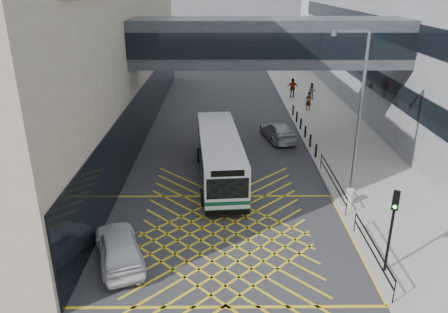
{
  "coord_description": "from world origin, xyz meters",
  "views": [
    {
      "loc": [
        -0.15,
        -17.38,
        11.15
      ],
      "look_at": [
        0.0,
        4.0,
        2.6
      ],
      "focal_mm": 35.0,
      "sensor_mm": 36.0,
      "label": 1
    }
  ],
  "objects_px": {
    "pedestrian_c": "(293,88)",
    "bus": "(220,155)",
    "car_silver": "(278,131)",
    "pedestrian_a": "(308,101)",
    "street_lamp": "(357,105)",
    "litter_bin": "(350,196)",
    "pedestrian_b": "(312,91)",
    "car_white": "(119,246)",
    "traffic_light": "(393,220)",
    "car_dark": "(218,140)"
  },
  "relations": [
    {
      "from": "traffic_light",
      "to": "pedestrian_c",
      "type": "height_order",
      "value": "traffic_light"
    },
    {
      "from": "car_white",
      "to": "traffic_light",
      "type": "height_order",
      "value": "traffic_light"
    },
    {
      "from": "pedestrian_a",
      "to": "pedestrian_b",
      "type": "relative_size",
      "value": 1.04
    },
    {
      "from": "litter_bin",
      "to": "street_lamp",
      "type": "bearing_deg",
      "value": 78.86
    },
    {
      "from": "traffic_light",
      "to": "pedestrian_a",
      "type": "height_order",
      "value": "traffic_light"
    },
    {
      "from": "bus",
      "to": "car_white",
      "type": "distance_m",
      "value": 9.56
    },
    {
      "from": "bus",
      "to": "street_lamp",
      "type": "relative_size",
      "value": 1.16
    },
    {
      "from": "car_silver",
      "to": "litter_bin",
      "type": "distance_m",
      "value": 10.9
    },
    {
      "from": "car_white",
      "to": "pedestrian_a",
      "type": "height_order",
      "value": "pedestrian_a"
    },
    {
      "from": "street_lamp",
      "to": "pedestrian_a",
      "type": "relative_size",
      "value": 5.19
    },
    {
      "from": "car_white",
      "to": "traffic_light",
      "type": "bearing_deg",
      "value": 154.91
    },
    {
      "from": "car_silver",
      "to": "pedestrian_c",
      "type": "relative_size",
      "value": 2.33
    },
    {
      "from": "car_dark",
      "to": "pedestrian_c",
      "type": "xyz_separation_m",
      "value": [
        7.52,
        14.43,
        0.47
      ]
    },
    {
      "from": "car_white",
      "to": "pedestrian_a",
      "type": "bearing_deg",
      "value": -137.82
    },
    {
      "from": "car_dark",
      "to": "street_lamp",
      "type": "xyz_separation_m",
      "value": [
        7.31,
        -7.37,
        4.53
      ]
    },
    {
      "from": "car_silver",
      "to": "street_lamp",
      "type": "distance_m",
      "value": 10.61
    },
    {
      "from": "bus",
      "to": "street_lamp",
      "type": "height_order",
      "value": "street_lamp"
    },
    {
      "from": "street_lamp",
      "to": "pedestrian_b",
      "type": "relative_size",
      "value": 5.39
    },
    {
      "from": "car_silver",
      "to": "pedestrian_a",
      "type": "distance_m",
      "value": 8.58
    },
    {
      "from": "car_dark",
      "to": "litter_bin",
      "type": "xyz_separation_m",
      "value": [
        7.04,
        -8.77,
        -0.1
      ]
    },
    {
      "from": "pedestrian_a",
      "to": "pedestrian_b",
      "type": "distance_m",
      "value": 4.12
    },
    {
      "from": "pedestrian_b",
      "to": "pedestrian_c",
      "type": "xyz_separation_m",
      "value": [
        -1.81,
        0.91,
        0.15
      ]
    },
    {
      "from": "pedestrian_b",
      "to": "litter_bin",
      "type": "bearing_deg",
      "value": -93.1
    },
    {
      "from": "litter_bin",
      "to": "pedestrian_b",
      "type": "distance_m",
      "value": 22.41
    },
    {
      "from": "car_white",
      "to": "car_dark",
      "type": "relative_size",
      "value": 1.12
    },
    {
      "from": "car_dark",
      "to": "traffic_light",
      "type": "height_order",
      "value": "traffic_light"
    },
    {
      "from": "pedestrian_a",
      "to": "car_dark",
      "type": "bearing_deg",
      "value": 25.66
    },
    {
      "from": "pedestrian_c",
      "to": "traffic_light",
      "type": "bearing_deg",
      "value": 87.62
    },
    {
      "from": "pedestrian_c",
      "to": "bus",
      "type": "bearing_deg",
      "value": 68.23
    },
    {
      "from": "traffic_light",
      "to": "pedestrian_a",
      "type": "xyz_separation_m",
      "value": [
        1.38,
        24.3,
        -1.56
      ]
    },
    {
      "from": "car_silver",
      "to": "street_lamp",
      "type": "xyz_separation_m",
      "value": [
        2.8,
        -9.2,
        4.48
      ]
    },
    {
      "from": "litter_bin",
      "to": "pedestrian_b",
      "type": "bearing_deg",
      "value": 84.1
    },
    {
      "from": "street_lamp",
      "to": "pedestrian_b",
      "type": "bearing_deg",
      "value": 84.54
    },
    {
      "from": "traffic_light",
      "to": "pedestrian_b",
      "type": "height_order",
      "value": "traffic_light"
    },
    {
      "from": "traffic_light",
      "to": "car_white",
      "type": "bearing_deg",
      "value": -162.21
    },
    {
      "from": "car_dark",
      "to": "street_lamp",
      "type": "distance_m",
      "value": 11.32
    },
    {
      "from": "street_lamp",
      "to": "pedestrian_c",
      "type": "height_order",
      "value": "street_lamp"
    },
    {
      "from": "car_dark",
      "to": "pedestrian_b",
      "type": "bearing_deg",
      "value": -115.81
    },
    {
      "from": "bus",
      "to": "litter_bin",
      "type": "relative_size",
      "value": 12.92
    },
    {
      "from": "car_silver",
      "to": "traffic_light",
      "type": "xyz_separation_m",
      "value": [
        2.33,
        -16.57,
        1.87
      ]
    },
    {
      "from": "bus",
      "to": "car_white",
      "type": "height_order",
      "value": "bus"
    },
    {
      "from": "car_dark",
      "to": "car_silver",
      "type": "distance_m",
      "value": 4.87
    },
    {
      "from": "pedestrian_a",
      "to": "pedestrian_c",
      "type": "relative_size",
      "value": 0.88
    },
    {
      "from": "traffic_light",
      "to": "pedestrian_a",
      "type": "relative_size",
      "value": 2.18
    },
    {
      "from": "bus",
      "to": "traffic_light",
      "type": "height_order",
      "value": "traffic_light"
    },
    {
      "from": "litter_bin",
      "to": "pedestrian_a",
      "type": "relative_size",
      "value": 0.47
    },
    {
      "from": "traffic_light",
      "to": "car_dark",
      "type": "bearing_deg",
      "value": 137.96
    },
    {
      "from": "street_lamp",
      "to": "pedestrian_c",
      "type": "bearing_deg",
      "value": 89.53
    },
    {
      "from": "traffic_light",
      "to": "pedestrian_b",
      "type": "xyz_separation_m",
      "value": [
        2.5,
        28.26,
        -1.6
      ]
    },
    {
      "from": "bus",
      "to": "car_silver",
      "type": "relative_size",
      "value": 2.27
    }
  ]
}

